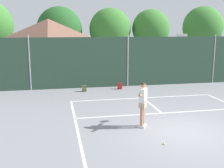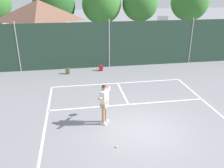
# 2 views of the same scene
# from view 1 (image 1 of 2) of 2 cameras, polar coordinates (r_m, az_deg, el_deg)

# --- Properties ---
(ground_plane) EXTENTS (120.00, 120.00, 0.00)m
(ground_plane) POSITION_cam_1_polar(r_m,az_deg,el_deg) (11.29, 14.84, -9.45)
(ground_plane) COLOR gray
(court_markings) EXTENTS (8.30, 11.10, 0.01)m
(court_markings) POSITION_cam_1_polar(r_m,az_deg,el_deg) (11.84, 13.46, -8.39)
(court_markings) COLOR white
(court_markings) RESTS_ON ground
(chainlink_fence) EXTENTS (26.09, 0.09, 3.53)m
(chainlink_fence) POSITION_cam_1_polar(r_m,az_deg,el_deg) (19.18, 3.25, 4.56)
(chainlink_fence) COLOR #284233
(chainlink_fence) RESTS_ON ground
(basketball_hoop) EXTENTS (0.90, 0.67, 3.55)m
(basketball_hoop) POSITION_cam_1_polar(r_m,az_deg,el_deg) (22.17, 13.95, 6.75)
(basketball_hoop) COLOR #284CB2
(basketball_hoop) RESTS_ON ground
(clubhouse_building) EXTENTS (5.58, 5.20, 4.71)m
(clubhouse_building) POSITION_cam_1_polar(r_m,az_deg,el_deg) (23.04, -12.79, 7.28)
(clubhouse_building) COLOR silver
(clubhouse_building) RESTS_ON ground
(treeline_backdrop) EXTENTS (27.07, 4.38, 6.66)m
(treeline_backdrop) POSITION_cam_1_polar(r_m,az_deg,el_deg) (29.11, -3.11, 11.42)
(treeline_backdrop) COLOR brown
(treeline_backdrop) RESTS_ON ground
(tennis_player) EXTENTS (0.75, 1.29, 1.85)m
(tennis_player) POSITION_cam_1_polar(r_m,az_deg,el_deg) (11.20, 6.33, -3.34)
(tennis_player) COLOR silver
(tennis_player) RESTS_ON ground
(tennis_ball) EXTENTS (0.07, 0.07, 0.07)m
(tennis_ball) POSITION_cam_1_polar(r_m,az_deg,el_deg) (9.95, 10.62, -11.93)
(tennis_ball) COLOR #CCE033
(tennis_ball) RESTS_ON ground
(backpack_olive) EXTENTS (0.29, 0.26, 0.46)m
(backpack_olive) POSITION_cam_1_polar(r_m,az_deg,el_deg) (17.76, -5.71, -0.93)
(backpack_olive) COLOR #566038
(backpack_olive) RESTS_ON ground
(backpack_red) EXTENTS (0.29, 0.25, 0.46)m
(backpack_red) POSITION_cam_1_polar(r_m,az_deg,el_deg) (18.43, 1.62, -0.43)
(backpack_red) COLOR maroon
(backpack_red) RESTS_ON ground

